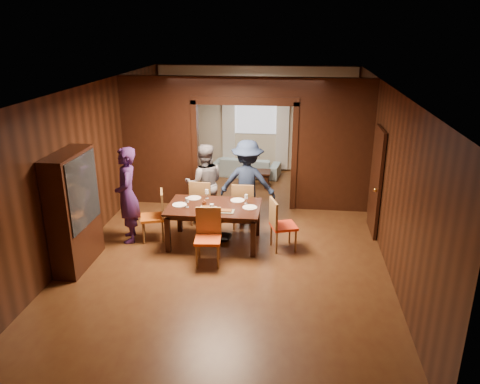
# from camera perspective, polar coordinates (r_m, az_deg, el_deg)

# --- Properties ---
(floor) EXTENTS (9.00, 9.00, 0.00)m
(floor) POSITION_cam_1_polar(r_m,az_deg,el_deg) (9.31, -0.56, -5.22)
(floor) COLOR #4F2916
(floor) RESTS_ON ground
(ceiling) EXTENTS (5.50, 9.00, 0.02)m
(ceiling) POSITION_cam_1_polar(r_m,az_deg,el_deg) (8.49, -0.63, 12.79)
(ceiling) COLOR silver
(ceiling) RESTS_ON room_walls
(room_walls) EXTENTS (5.52, 9.01, 2.90)m
(room_walls) POSITION_cam_1_polar(r_m,az_deg,el_deg) (10.59, 0.72, 6.54)
(room_walls) COLOR black
(room_walls) RESTS_ON floor
(person_purple) EXTENTS (0.64, 0.78, 1.83)m
(person_purple) POSITION_cam_1_polar(r_m,az_deg,el_deg) (9.01, -13.59, -0.36)
(person_purple) COLOR #3A1C52
(person_purple) RESTS_ON floor
(person_grey) EXTENTS (0.94, 0.80, 1.67)m
(person_grey) POSITION_cam_1_polar(r_m,az_deg,el_deg) (9.65, -4.33, 1.01)
(person_grey) COLOR slate
(person_grey) RESTS_ON floor
(person_navy) EXTENTS (1.18, 0.72, 1.77)m
(person_navy) POSITION_cam_1_polar(r_m,az_deg,el_deg) (9.54, 0.92, 1.15)
(person_navy) COLOR #1C2947
(person_navy) RESTS_ON floor
(sofa) EXTENTS (1.87, 0.92, 0.52)m
(sofa) POSITION_cam_1_polar(r_m,az_deg,el_deg) (12.81, 0.84, 3.16)
(sofa) COLOR #96B8C5
(sofa) RESTS_ON floor
(serving_bowl) EXTENTS (0.36, 0.36, 0.09)m
(serving_bowl) POSITION_cam_1_polar(r_m,az_deg,el_deg) (8.77, -2.20, -1.14)
(serving_bowl) COLOR black
(serving_bowl) RESTS_ON dining_table
(dining_table) EXTENTS (1.72, 1.07, 0.76)m
(dining_table) POSITION_cam_1_polar(r_m,az_deg,el_deg) (8.82, -3.16, -4.00)
(dining_table) COLOR black
(dining_table) RESTS_ON floor
(coffee_table) EXTENTS (0.80, 0.50, 0.40)m
(coffee_table) POSITION_cam_1_polar(r_m,az_deg,el_deg) (11.99, 1.78, 1.65)
(coffee_table) COLOR black
(coffee_table) RESTS_ON floor
(chair_left) EXTENTS (0.55, 0.55, 0.97)m
(chair_left) POSITION_cam_1_polar(r_m,az_deg,el_deg) (9.09, -10.65, -2.87)
(chair_left) COLOR #D45E13
(chair_left) RESTS_ON floor
(chair_right) EXTENTS (0.56, 0.56, 0.97)m
(chair_right) POSITION_cam_1_polar(r_m,az_deg,el_deg) (8.60, 5.35, -3.95)
(chair_right) COLOR red
(chair_right) RESTS_ON floor
(chair_far_l) EXTENTS (0.46, 0.46, 0.97)m
(chair_far_l) POSITION_cam_1_polar(r_m,az_deg,el_deg) (9.68, -4.60, -1.15)
(chair_far_l) COLOR orange
(chair_far_l) RESTS_ON floor
(chair_far_r) EXTENTS (0.45, 0.45, 0.97)m
(chair_far_r) POSITION_cam_1_polar(r_m,az_deg,el_deg) (9.49, 0.44, -1.52)
(chair_far_r) COLOR #CC3F13
(chair_far_r) RESTS_ON floor
(chair_near) EXTENTS (0.48, 0.48, 0.97)m
(chair_near) POSITION_cam_1_polar(r_m,az_deg,el_deg) (8.06, -3.95, -5.61)
(chair_near) COLOR #F15016
(chair_near) RESTS_ON floor
(hutch) EXTENTS (0.40, 1.20, 2.00)m
(hutch) POSITION_cam_1_polar(r_m,az_deg,el_deg) (8.29, -19.60, -2.15)
(hutch) COLOR black
(hutch) RESTS_ON floor
(door_right) EXTENTS (0.06, 0.90, 2.10)m
(door_right) POSITION_cam_1_polar(r_m,az_deg,el_deg) (9.46, 16.27, 1.22)
(door_right) COLOR black
(door_right) RESTS_ON floor
(window_far) EXTENTS (1.20, 0.03, 1.30)m
(window_far) POSITION_cam_1_polar(r_m,az_deg,el_deg) (13.04, 1.93, 9.94)
(window_far) COLOR silver
(window_far) RESTS_ON back_wall
(curtain_left) EXTENTS (0.35, 0.06, 2.40)m
(curtain_left) POSITION_cam_1_polar(r_m,az_deg,el_deg) (13.17, -1.39, 8.05)
(curtain_left) COLOR white
(curtain_left) RESTS_ON back_wall
(curtain_right) EXTENTS (0.35, 0.06, 2.40)m
(curtain_right) POSITION_cam_1_polar(r_m,az_deg,el_deg) (13.04, 5.21, 7.86)
(curtain_right) COLOR white
(curtain_right) RESTS_ON back_wall
(plate_left) EXTENTS (0.27, 0.27, 0.01)m
(plate_left) POSITION_cam_1_polar(r_m,az_deg,el_deg) (8.78, -7.39, -1.55)
(plate_left) COLOR white
(plate_left) RESTS_ON dining_table
(plate_far_l) EXTENTS (0.27, 0.27, 0.01)m
(plate_far_l) POSITION_cam_1_polar(r_m,az_deg,el_deg) (9.08, -5.61, -0.73)
(plate_far_l) COLOR silver
(plate_far_l) RESTS_ON dining_table
(plate_far_r) EXTENTS (0.27, 0.27, 0.01)m
(plate_far_r) POSITION_cam_1_polar(r_m,az_deg,el_deg) (8.92, -0.30, -1.02)
(plate_far_r) COLOR white
(plate_far_r) RESTS_ON dining_table
(plate_right) EXTENTS (0.27, 0.27, 0.01)m
(plate_right) POSITION_cam_1_polar(r_m,az_deg,el_deg) (8.59, 1.20, -1.88)
(plate_right) COLOR white
(plate_right) RESTS_ON dining_table
(plate_near) EXTENTS (0.27, 0.27, 0.01)m
(plate_near) POSITION_cam_1_polar(r_m,az_deg,el_deg) (8.41, -3.31, -2.40)
(plate_near) COLOR silver
(plate_near) RESTS_ON dining_table
(platter_a) EXTENTS (0.30, 0.20, 0.04)m
(platter_a) POSITION_cam_1_polar(r_m,az_deg,el_deg) (8.55, -3.93, -1.93)
(platter_a) COLOR gray
(platter_a) RESTS_ON dining_table
(platter_b) EXTENTS (0.30, 0.20, 0.04)m
(platter_b) POSITION_cam_1_polar(r_m,az_deg,el_deg) (8.39, -1.77, -2.32)
(platter_b) COLOR gray
(platter_b) RESTS_ON dining_table
(wineglass_left) EXTENTS (0.08, 0.08, 0.18)m
(wineglass_left) POSITION_cam_1_polar(r_m,az_deg,el_deg) (8.63, -6.48, -1.30)
(wineglass_left) COLOR silver
(wineglass_left) RESTS_ON dining_table
(wineglass_far) EXTENTS (0.08, 0.08, 0.18)m
(wineglass_far) POSITION_cam_1_polar(r_m,az_deg,el_deg) (9.03, -4.06, -0.24)
(wineglass_far) COLOR white
(wineglass_far) RESTS_ON dining_table
(wineglass_right) EXTENTS (0.08, 0.08, 0.18)m
(wineglass_right) POSITION_cam_1_polar(r_m,az_deg,el_deg) (8.74, 0.76, -0.87)
(wineglass_right) COLOR silver
(wineglass_right) RESTS_ON dining_table
(tumbler) EXTENTS (0.07, 0.07, 0.14)m
(tumbler) POSITION_cam_1_polar(r_m,az_deg,el_deg) (8.41, -3.45, -1.92)
(tumbler) COLOR silver
(tumbler) RESTS_ON dining_table
(condiment_jar) EXTENTS (0.08, 0.08, 0.11)m
(condiment_jar) POSITION_cam_1_polar(r_m,az_deg,el_deg) (8.66, -4.38, -1.39)
(condiment_jar) COLOR #4F2412
(condiment_jar) RESTS_ON dining_table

